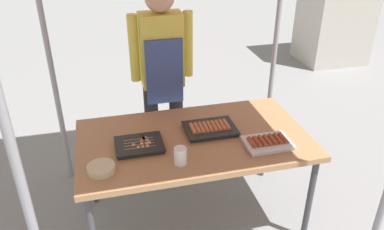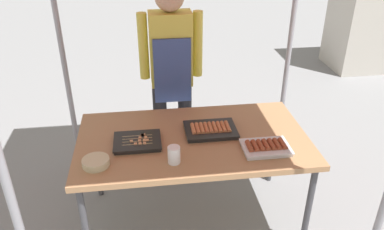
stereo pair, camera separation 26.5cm
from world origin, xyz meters
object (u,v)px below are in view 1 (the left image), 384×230
at_px(tray_meat_skewers, 139,145).
at_px(neighbor_stall_left, 337,5).
at_px(tray_grilled_sausages, 210,128).
at_px(stall_table, 194,144).
at_px(drink_cup_near_edge, 180,156).
at_px(tray_pork_links, 268,142).
at_px(vendor_woman, 162,67).
at_px(condiment_bowl, 101,169).

height_order(tray_meat_skewers, neighbor_stall_left, neighbor_stall_left).
bearing_deg(tray_grilled_sausages, stall_table, -158.18).
distance_m(drink_cup_near_edge, neighbor_stall_left, 4.46).
height_order(tray_pork_links, drink_cup_near_edge, drink_cup_near_edge).
bearing_deg(vendor_woman, condiment_bowl, 60.23).
bearing_deg(tray_meat_skewers, tray_pork_links, -12.58).
bearing_deg(tray_meat_skewers, vendor_woman, 68.53).
height_order(vendor_woman, neighbor_stall_left, neighbor_stall_left).
bearing_deg(neighbor_stall_left, stall_table, -135.45).
bearing_deg(tray_meat_skewers, stall_table, 4.99).
bearing_deg(tray_pork_links, tray_grilled_sausages, 139.60).
bearing_deg(tray_pork_links, vendor_woman, 119.52).
distance_m(tray_meat_skewers, drink_cup_near_edge, 0.34).
xyz_separation_m(stall_table, tray_meat_skewers, (-0.38, -0.03, 0.07)).
distance_m(vendor_woman, neighbor_stall_left, 3.74).
bearing_deg(stall_table, condiment_bowl, -159.01).
relative_size(tray_meat_skewers, tray_pork_links, 1.02).
relative_size(stall_table, tray_grilled_sausages, 4.39).
bearing_deg(drink_cup_near_edge, neighbor_stall_left, 45.69).
bearing_deg(tray_meat_skewers, neighbor_stall_left, 41.40).
xyz_separation_m(stall_table, tray_grilled_sausages, (0.13, 0.05, 0.07)).
relative_size(tray_grilled_sausages, tray_meat_skewers, 1.14).
bearing_deg(drink_cup_near_edge, tray_pork_links, 5.47).
relative_size(stall_table, tray_meat_skewers, 5.03).
bearing_deg(condiment_bowl, tray_grilled_sausages, 21.13).
xyz_separation_m(tray_meat_skewers, drink_cup_near_edge, (0.23, -0.25, 0.04)).
bearing_deg(drink_cup_near_edge, stall_table, 60.63).
relative_size(vendor_woman, neighbor_stall_left, 0.97).
xyz_separation_m(tray_meat_skewers, tray_pork_links, (0.84, -0.19, 0.01)).
relative_size(stall_table, neighbor_stall_left, 0.92).
bearing_deg(tray_pork_links, condiment_bowl, -178.68).
distance_m(condiment_bowl, neighbor_stall_left, 4.78).
relative_size(condiment_bowl, vendor_woman, 0.10).
height_order(condiment_bowl, neighbor_stall_left, neighbor_stall_left).
xyz_separation_m(stall_table, tray_pork_links, (0.46, -0.22, 0.08)).
relative_size(tray_grilled_sausages, condiment_bowl, 2.15).
height_order(tray_grilled_sausages, tray_meat_skewers, tray_grilled_sausages).
distance_m(tray_grilled_sausages, drink_cup_near_edge, 0.44).
height_order(tray_meat_skewers, condiment_bowl, condiment_bowl).
height_order(tray_grilled_sausages, condiment_bowl, tray_grilled_sausages).
bearing_deg(stall_table, tray_pork_links, -25.83).
height_order(drink_cup_near_edge, vendor_woman, vendor_woman).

